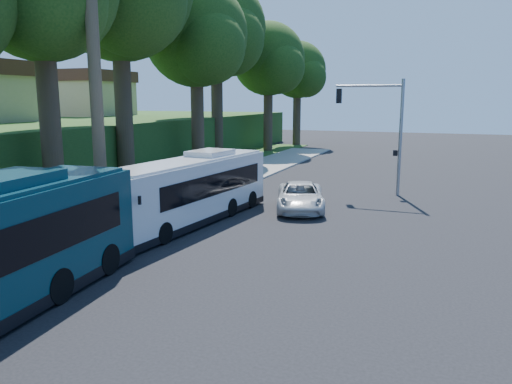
% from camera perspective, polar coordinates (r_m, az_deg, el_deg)
% --- Properties ---
extents(ground, '(140.00, 140.00, 0.00)m').
position_cam_1_polar(ground, '(23.20, 1.57, -3.96)').
color(ground, black).
rests_on(ground, ground).
extents(sidewalk, '(4.50, 70.00, 0.12)m').
position_cam_1_polar(sidewalk, '(26.45, -13.53, -2.30)').
color(sidewalk, gray).
rests_on(sidewalk, ground).
extents(red_curb, '(0.25, 30.00, 0.13)m').
position_cam_1_polar(red_curb, '(21.99, -14.45, -4.95)').
color(red_curb, maroon).
rests_on(red_curb, ground).
extents(grass_verge, '(8.00, 70.00, 0.06)m').
position_cam_1_polar(grass_verge, '(33.72, -16.74, 0.25)').
color(grass_verge, '#234719').
rests_on(grass_verge, ground).
extents(bus_shelter, '(3.20, 1.51, 2.55)m').
position_cam_1_polar(bus_shelter, '(23.83, -17.49, 0.38)').
color(bus_shelter, black).
rests_on(bus_shelter, ground).
extents(stop_sign_pole, '(0.35, 0.06, 3.17)m').
position_cam_1_polar(stop_sign_pole, '(21.00, -17.16, -0.17)').
color(stop_sign_pole, gray).
rests_on(stop_sign_pole, ground).
extents(traffic_signal_pole, '(4.10, 0.30, 7.00)m').
position_cam_1_polar(traffic_signal_pole, '(31.43, 14.40, 7.71)').
color(traffic_signal_pole, gray).
rests_on(traffic_signal_pole, ground).
extents(hillside_backdrop, '(24.00, 60.00, 8.80)m').
position_cam_1_polar(hillside_backdrop, '(49.66, -22.01, 5.93)').
color(hillside_backdrop, '#234719').
rests_on(hillside_backdrop, ground).
extents(tree_2, '(8.82, 8.40, 15.12)m').
position_cam_1_polar(tree_2, '(42.15, -6.76, 16.87)').
color(tree_2, '#382B1E').
rests_on(tree_2, ground).
extents(tree_3, '(10.08, 9.60, 17.28)m').
position_cam_1_polar(tree_3, '(50.32, -4.47, 17.61)').
color(tree_3, '#382B1E').
rests_on(tree_3, ground).
extents(tree_4, '(8.40, 8.00, 14.14)m').
position_cam_1_polar(tree_4, '(56.54, 1.51, 14.57)').
color(tree_4, '#382B1E').
rests_on(tree_4, ground).
extents(tree_5, '(7.35, 7.00, 12.86)m').
position_cam_1_polar(tree_5, '(63.80, 4.83, 13.41)').
color(tree_5, '#382B1E').
rests_on(tree_5, ground).
extents(white_bus, '(3.48, 11.26, 3.30)m').
position_cam_1_polar(white_bus, '(23.93, -7.38, 0.36)').
color(white_bus, silver).
rests_on(white_bus, ground).
extents(pickup, '(3.82, 5.69, 1.45)m').
position_cam_1_polar(pickup, '(26.58, 5.09, -0.51)').
color(pickup, silver).
rests_on(pickup, ground).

